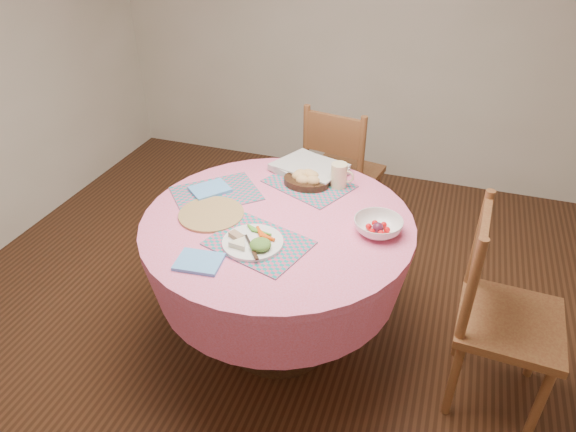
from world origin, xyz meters
name	(u,v)px	position (x,y,z in m)	size (l,w,h in m)	color
ground	(279,337)	(0.00, 0.00, 0.00)	(4.00, 4.00, 0.00)	#331C0F
dining_table	(278,254)	(0.00, 0.00, 0.56)	(1.24, 1.24, 0.75)	pink
chair_right	(499,311)	(1.00, -0.01, 0.50)	(0.45, 0.47, 0.97)	brown
chair_back	(340,171)	(0.05, 1.02, 0.49)	(0.50, 0.49, 0.94)	brown
placemat_front	(259,243)	(-0.01, -0.20, 0.75)	(0.40, 0.30, 0.01)	#178283
placemat_left	(216,193)	(-0.36, 0.12, 0.75)	(0.40, 0.30, 0.01)	#178283
placemat_back	(309,184)	(0.04, 0.36, 0.75)	(0.40, 0.30, 0.01)	#178283
wicker_trivet	(211,214)	(-0.30, -0.06, 0.76)	(0.30, 0.30, 0.01)	#986D41
napkin_near	(199,262)	(-0.19, -0.40, 0.76)	(0.18, 0.14, 0.01)	#5B9FEA
napkin_far	(210,189)	(-0.40, 0.13, 0.76)	(0.18, 0.14, 0.01)	#5B9FEA
dinner_plate	(254,242)	(-0.03, -0.22, 0.77)	(0.26, 0.26, 0.05)	white
bread_bowl	(306,179)	(0.03, 0.34, 0.79)	(0.23, 0.23, 0.08)	black
latte_mug	(339,175)	(0.19, 0.37, 0.82)	(0.12, 0.08, 0.12)	beige
fruit_bowl	(378,226)	(0.45, 0.04, 0.78)	(0.24, 0.24, 0.07)	white
newspaper_stack	(309,168)	(0.01, 0.47, 0.78)	(0.42, 0.39, 0.04)	silver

